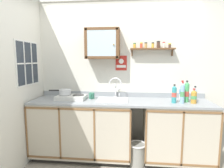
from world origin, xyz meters
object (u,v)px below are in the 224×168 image
at_px(wall_cabinet, 103,44).
at_px(trash_bin, 137,154).
at_px(bottle_detergent_teal_4, 174,94).
at_px(bottle_water_blue_1, 182,93).
at_px(bottle_juice_amber_5, 194,97).
at_px(saucepan, 65,92).
at_px(hot_plate_stove, 71,97).
at_px(mug, 92,96).
at_px(warning_sign, 122,63).
at_px(sink, 113,99).
at_px(bottle_water_clear_2, 195,95).
at_px(bottle_soda_green_0, 187,92).
at_px(bottle_opaque_white_3, 182,91).

xyz_separation_m(wall_cabinet, trash_bin, (0.57, -0.36, -1.67)).
xyz_separation_m(bottle_detergent_teal_4, trash_bin, (-0.52, -0.09, -0.91)).
height_order(bottle_water_blue_1, bottle_juice_amber_5, bottle_water_blue_1).
xyz_separation_m(saucepan, bottle_juice_amber_5, (1.98, -0.12, -0.02)).
height_order(hot_plate_stove, saucepan, saucepan).
bearing_deg(bottle_detergent_teal_4, mug, 172.09).
xyz_separation_m(hot_plate_stove, saucepan, (-0.12, 0.02, 0.08)).
bearing_deg(warning_sign, trash_bin, -60.84).
distance_m(bottle_detergent_teal_4, wall_cabinet, 1.36).
distance_m(sink, warning_sign, 0.64).
distance_m(sink, trash_bin, 0.90).
height_order(bottle_water_clear_2, bottle_detergent_teal_4, bottle_detergent_teal_4).
height_order(bottle_water_blue_1, bottle_detergent_teal_4, bottle_water_blue_1).
xyz_separation_m(bottle_water_blue_1, bottle_juice_amber_5, (0.17, 0.01, -0.05)).
bearing_deg(warning_sign, bottle_detergent_teal_4, -26.72).
distance_m(sink, mug, 0.36).
height_order(bottle_water_clear_2, wall_cabinet, wall_cabinet).
distance_m(saucepan, trash_bin, 1.49).
distance_m(saucepan, bottle_juice_amber_5, 1.98).
bearing_deg(bottle_water_blue_1, mug, 172.55).
distance_m(bottle_soda_green_0, mug, 1.47).
distance_m(sink, bottle_water_blue_1, 1.04).
distance_m(hot_plate_stove, saucepan, 0.14).
distance_m(bottle_opaque_white_3, mug, 1.43).
bearing_deg(bottle_water_clear_2, bottle_detergent_teal_4, -162.19).
xyz_separation_m(sink, hot_plate_stove, (-0.67, -0.04, 0.03)).
relative_size(hot_plate_stove, mug, 3.54).
bearing_deg(bottle_detergent_teal_4, warning_sign, 153.28).
bearing_deg(bottle_detergent_teal_4, bottle_soda_green_0, 23.22).
distance_m(bottle_detergent_teal_4, mug, 1.28).
bearing_deg(bottle_water_clear_2, bottle_soda_green_0, -171.44).
distance_m(bottle_juice_amber_5, warning_sign, 1.24).
height_order(bottle_soda_green_0, bottle_water_clear_2, bottle_soda_green_0).
height_order(bottle_soda_green_0, wall_cabinet, wall_cabinet).
height_order(bottle_soda_green_0, bottle_opaque_white_3, bottle_soda_green_0).
height_order(bottle_soda_green_0, trash_bin, bottle_soda_green_0).
bearing_deg(saucepan, warning_sign, 17.11).
height_order(mug, wall_cabinet, wall_cabinet).
height_order(bottle_soda_green_0, bottle_detergent_teal_4, bottle_soda_green_0).
distance_m(bottle_soda_green_0, bottle_detergent_teal_4, 0.22).
bearing_deg(wall_cabinet, hot_plate_stove, -160.37).
bearing_deg(bottle_soda_green_0, sink, 177.52).
relative_size(bottle_detergent_teal_4, mug, 2.12).
distance_m(hot_plate_stove, warning_sign, 1.00).
relative_size(bottle_water_blue_1, bottle_detergent_teal_4, 1.14).
height_order(bottle_soda_green_0, bottle_juice_amber_5, bottle_soda_green_0).
bearing_deg(mug, saucepan, -172.76).
distance_m(saucepan, bottle_water_clear_2, 2.02).
bearing_deg(mug, bottle_juice_amber_5, -6.28).
bearing_deg(bottle_water_blue_1, bottle_water_clear_2, 27.23).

